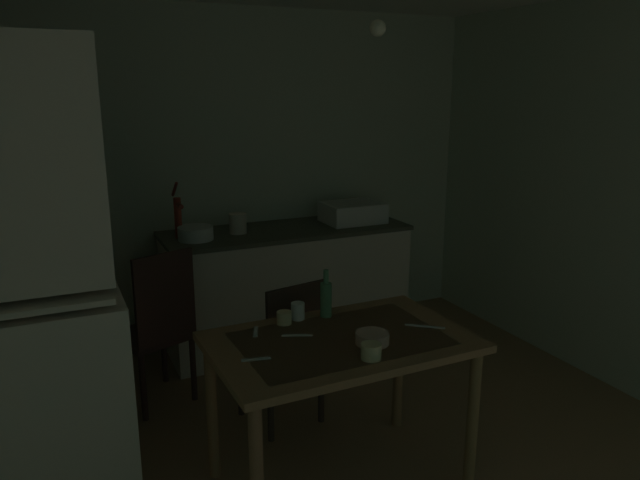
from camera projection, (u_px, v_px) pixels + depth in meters
The scene contains 22 objects.
ground_plane at pixel (335, 444), 3.31m from camera, with size 4.87×4.87×0.00m, color #936B4A.
wall_back at pixel (233, 178), 4.57m from camera, with size 3.97×0.10×2.45m, color beige.
wall_right at pixel (619, 196), 3.81m from camera, with size 0.10×3.55×2.45m, color beige.
hutch_cabinet at pixel (10, 318), 2.48m from camera, with size 0.87×0.59×2.09m.
counter_cabinet at pixel (287, 286), 4.55m from camera, with size 1.80×0.64×0.88m.
sink_basin at pixel (353, 212), 4.65m from camera, with size 0.44×0.34×0.15m.
hand_pump at pixel (178, 214), 4.13m from camera, with size 0.05×0.27×0.39m.
mixing_bowl_counter at pixel (196, 233), 4.11m from camera, with size 0.24×0.24×0.09m, color white.
stoneware_crock at pixel (238, 223), 4.29m from camera, with size 0.12×0.12×0.14m, color beige.
dining_table at pixel (340, 358), 2.84m from camera, with size 1.22×0.78×0.76m.
chair_far_side at pixel (286, 346), 3.41m from camera, with size 0.47×0.47×0.87m.
chair_by_counter at pixel (158, 327), 3.61m from camera, with size 0.51×0.51×0.98m.
serving_bowl_wide at pixel (372, 338), 2.75m from camera, with size 0.15×0.15×0.05m, color tan.
mug_tall at pixel (284, 318), 2.98m from camera, with size 0.07×0.07×0.06m, color beige.
teacup_cream at pixel (371, 351), 2.60m from camera, with size 0.09×0.09×0.07m, color beige.
mug_dark at pixel (298, 311), 3.04m from camera, with size 0.07×0.07×0.09m, color white.
glass_bottle at pixel (326, 298), 3.06m from camera, with size 0.06×0.06×0.25m.
table_knife at pixel (425, 326), 2.95m from camera, with size 0.19×0.02×0.01m, color silver.
teaspoon_near_bowl at pixel (297, 335), 2.84m from camera, with size 0.14×0.02×0.01m, color beige.
teaspoon_by_cup at pixel (256, 359), 2.59m from camera, with size 0.13×0.02×0.01m, color beige.
serving_spoon at pixel (256, 331), 2.89m from camera, with size 0.12×0.02×0.01m, color beige.
pendant_bulb at pixel (378, 28), 2.81m from camera, with size 0.08×0.08×0.08m, color #F9EFCC.
Camera 1 is at (-1.30, -2.63, 1.90)m, focal length 34.06 mm.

